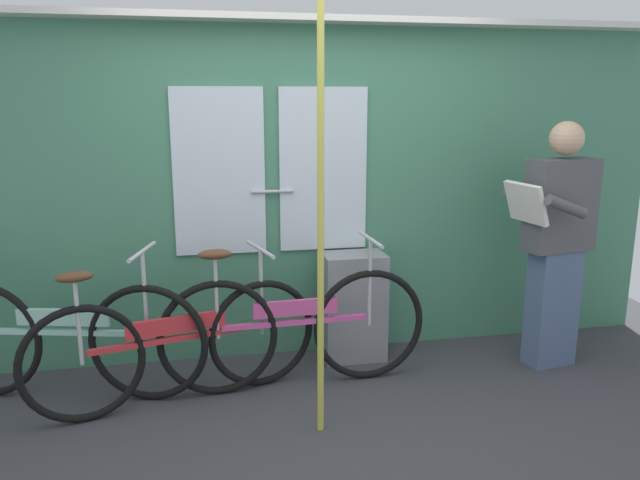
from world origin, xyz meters
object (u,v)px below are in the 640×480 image
at_px(trash_bin_by_wall, 354,306).
at_px(bicycle_by_pole, 63,338).
at_px(handrail_pole, 321,230).
at_px(passenger_reading_newspaper, 557,241).
at_px(bicycle_leaning_behind, 294,328).
at_px(bicycle_near_door, 176,344).

bearing_deg(trash_bin_by_wall, bicycle_by_pole, -172.03).
bearing_deg(handrail_pole, passenger_reading_newspaper, 18.09).
relative_size(bicycle_leaning_behind, bicycle_by_pole, 1.00).
xyz_separation_m(bicycle_by_pole, passenger_reading_newspaper, (3.12, -0.11, 0.48)).
relative_size(passenger_reading_newspaper, handrail_pole, 0.73).
relative_size(bicycle_near_door, bicycle_leaning_behind, 1.01).
bearing_deg(trash_bin_by_wall, handrail_pole, -114.40).
height_order(trash_bin_by_wall, handrail_pole, handrail_pole).
distance_m(bicycle_near_door, passenger_reading_newspaper, 2.52).
bearing_deg(passenger_reading_newspaper, bicycle_near_door, -7.30).
bearing_deg(bicycle_by_pole, trash_bin_by_wall, 22.02).
xyz_separation_m(bicycle_by_pole, handrail_pole, (1.43, -0.66, 0.74)).
height_order(bicycle_near_door, handrail_pole, handrail_pole).
bearing_deg(bicycle_by_pole, bicycle_leaning_behind, 9.47).
bearing_deg(bicycle_near_door, passenger_reading_newspaper, -12.55).
bearing_deg(bicycle_by_pole, passenger_reading_newspaper, 12.10).
bearing_deg(trash_bin_by_wall, bicycle_near_door, -159.32).
xyz_separation_m(bicycle_near_door, handrail_pole, (0.77, -0.47, 0.75)).
distance_m(bicycle_by_pole, trash_bin_by_wall, 1.86).
xyz_separation_m(bicycle_near_door, bicycle_by_pole, (-0.66, 0.19, 0.02)).
distance_m(passenger_reading_newspaper, trash_bin_by_wall, 1.42).
height_order(passenger_reading_newspaper, trash_bin_by_wall, passenger_reading_newspaper).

